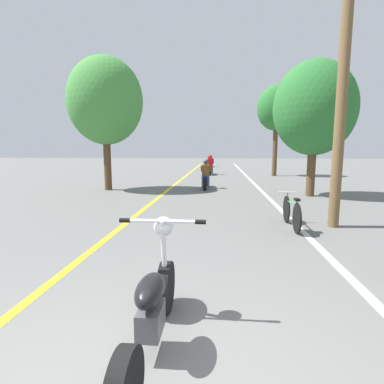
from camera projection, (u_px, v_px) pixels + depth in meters
The scene contains 11 objects.
lane_stripe_center at pixel (172, 187), 14.66m from camera, with size 0.14×48.00×0.01m, color yellow.
lane_stripe_edge at pixel (258, 188), 14.29m from camera, with size 0.14×48.00×0.01m, color white.
utility_pole at pixel (343, 74), 6.61m from camera, with size 1.10×0.24×6.76m.
roadside_tree_right_near at pixel (315, 109), 11.30m from camera, with size 3.08×2.77×5.13m.
roadside_tree_right_far at pixel (277, 109), 20.10m from camera, with size 2.60×2.34×6.06m.
roadside_tree_left at pixel (105, 101), 13.01m from camera, with size 3.28×2.96×5.80m.
motorcycle_foreground at pixel (153, 306), 2.68m from camera, with size 0.90×2.07×1.11m.
motorcycle_rider_lead at pixel (206, 177), 14.01m from camera, with size 0.50×1.97×1.35m.
motorcycle_rider_mid at pixel (210, 167), 21.64m from camera, with size 0.50×2.04×1.43m.
motorcycle_rider_far at pixel (210, 162), 31.02m from camera, with size 0.50×2.05×1.31m.
bicycle_parked at pixel (291, 212), 6.98m from camera, with size 0.44×1.70×0.78m.
Camera 1 is at (0.58, -1.79, 1.82)m, focal length 28.00 mm.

